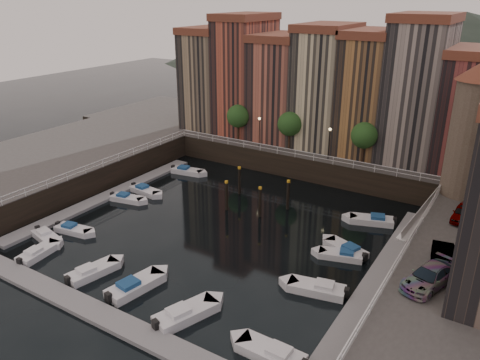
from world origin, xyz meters
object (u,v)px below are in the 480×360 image
Objects in this scene: boat_left_1 at (73,229)px; car_a at (463,214)px; car_b at (442,259)px; car_c at (429,278)px; gangway at (422,213)px; mooring_pilings at (253,194)px; boat_left_2 at (127,198)px; corner_tower at (474,127)px; boat_left_0 at (46,237)px.

car_a is (33.48, 16.99, 3.37)m from boat_left_1.
car_b is 0.87× the size of car_c.
gangway is 1.84× the size of car_b.
car_a is (21.11, 2.10, 2.04)m from mooring_pilings.
boat_left_2 is 0.95× the size of car_b.
car_a reaches higher than mooring_pilings.
car_b is at bearing -19.39° from mooring_pilings.
corner_tower is 38.06m from boat_left_2.
car_c is (0.53, -19.26, -6.44)m from corner_tower.
boat_left_0 is at bearing -147.75° from car_a.
car_b is (3.74, -11.65, 1.83)m from gangway.
mooring_pilings is at bearing 171.21° from car_c.
car_a is at bearing -81.76° from corner_tower.
car_c is at bearing -1.61° from boat_left_1.
boat_left_0 is at bearing -173.42° from car_b.
car_b is at bearing 3.50° from boat_left_1.
mooring_pilings is at bearing 65.25° from boat_left_0.
boat_left_0 reaches higher than boat_left_1.
mooring_pilings is 1.68× the size of boat_left_2.
car_a is at bearing 79.66° from car_b.
car_c is at bearing -88.44° from corner_tower.
gangway is at bearing 8.07° from boat_left_2.
corner_tower reaches higher than boat_left_0.
boat_left_2 is at bearing -155.64° from corner_tower.
boat_left_1 is 8.54m from boat_left_2.
corner_tower is 3.39× the size of car_a.
boat_left_0 is (-13.32, -17.33, -1.33)m from mooring_pilings.
gangway is 1.96× the size of boat_left_1.
boat_left_1 is at bearing -150.27° from car_a.
corner_tower is 17.41m from car_b.
car_b reaches higher than car_a.
mooring_pilings is 1.39× the size of car_c.
car_c is at bearing -26.92° from mooring_pilings.
boat_left_2 is 35.64m from car_a.
boat_left_0 is 0.95× the size of car_b.
mooring_pilings is 1.77× the size of car_a.
boat_left_1 is 0.82× the size of car_c.
corner_tower is 9.35m from car_a.
car_c reaches higher than gangway.
mooring_pilings is 23.28m from car_c.
corner_tower reaches higher than gangway.
corner_tower is 3.21× the size of boat_left_2.
car_a is (0.96, -6.66, -6.50)m from corner_tower.
car_a is 9.49m from car_b.
corner_tower reaches higher than car_b.
corner_tower reaches higher than mooring_pilings.
boat_left_0 is at bearing -120.60° from boat_left_1.
car_c reaches higher than mooring_pilings.
car_b reaches higher than boat_left_0.
gangway is 15.26m from car_c.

